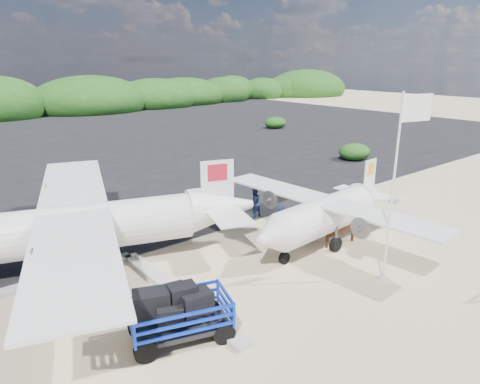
{
  "coord_description": "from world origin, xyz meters",
  "views": [
    {
      "loc": [
        -10.52,
        -9.21,
        7.24
      ],
      "look_at": [
        0.47,
        4.45,
        1.8
      ],
      "focal_mm": 32.0,
      "sensor_mm": 36.0,
      "label": 1
    }
  ],
  "objects": [
    {
      "name": "baggage_cart",
      "position": [
        -5.57,
        -0.52,
        0.0
      ],
      "size": [
        3.22,
        2.42,
        1.43
      ],
      "primitive_type": null,
      "rotation": [
        0.0,
        0.0,
        -0.31
      ],
      "color": "#0D2EC6",
      "rests_on": "ground"
    },
    {
      "name": "aircraft_large",
      "position": [
        13.6,
        22.14,
        0.0
      ],
      "size": [
        19.08,
        19.08,
        4.53
      ],
      "primitive_type": null,
      "rotation": [
        0.0,
        0.0,
        2.82
      ],
      "color": "#B2B2B2",
      "rests_on": "ground"
    },
    {
      "name": "lagoon",
      "position": [
        -9.0,
        1.5,
        0.0
      ],
      "size": [
        9.0,
        7.0,
        0.4
      ],
      "primitive_type": null,
      "color": "#B2B2B2",
      "rests_on": "ground"
    },
    {
      "name": "crew_b",
      "position": [
        2.05,
        5.32,
        0.75
      ],
      "size": [
        0.77,
        0.62,
        1.49
      ],
      "primitive_type": "imported",
      "rotation": [
        0.0,
        0.0,
        3.06
      ],
      "color": "#15224F",
      "rests_on": "ground"
    },
    {
      "name": "signboard",
      "position": [
        2.75,
        0.76,
        0.0
      ],
      "size": [
        1.57,
        0.38,
        1.29
      ],
      "primitive_type": null,
      "rotation": [
        0.0,
        0.0,
        -0.15
      ],
      "color": "#562F18",
      "rests_on": "ground"
    },
    {
      "name": "asphalt_apron",
      "position": [
        0.0,
        30.0,
        0.0
      ],
      "size": [
        90.0,
        50.0,
        0.04
      ],
      "primitive_type": null,
      "color": "#B2B2B2",
      "rests_on": "ground"
    },
    {
      "name": "ground",
      "position": [
        0.0,
        0.0,
        0.0
      ],
      "size": [
        160.0,
        160.0,
        0.0
      ],
      "primitive_type": "plane",
      "color": "beige"
    },
    {
      "name": "flagpole",
      "position": [
        1.56,
        -2.05,
        0.0
      ],
      "size": [
        1.36,
        0.81,
        6.34
      ],
      "primitive_type": null,
      "rotation": [
        0.0,
        0.0,
        -0.23
      ],
      "color": "white",
      "rests_on": "ground"
    },
    {
      "name": "crew_a",
      "position": [
        1.24,
        2.79,
        0.73
      ],
      "size": [
        0.63,
        0.53,
        1.47
      ],
      "primitive_type": "imported",
      "rotation": [
        0.0,
        0.0,
        3.54
      ],
      "color": "#15224F",
      "rests_on": "ground"
    }
  ]
}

